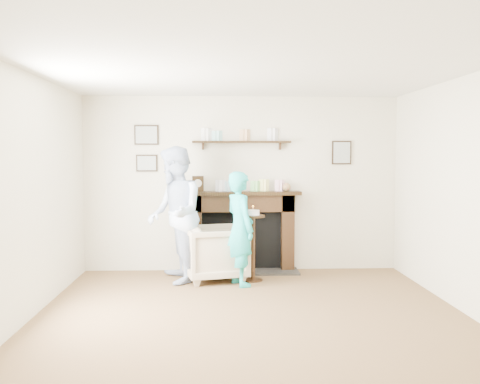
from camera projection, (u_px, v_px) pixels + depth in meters
name	position (u px, v px, depth m)	size (l,w,h in m)	color
ground	(253.00, 323.00, 5.29)	(5.00, 5.00, 0.00)	brown
room_shell	(249.00, 159.00, 5.87)	(4.54, 5.02, 2.52)	beige
armchair	(215.00, 280.00, 7.15)	(0.78, 0.80, 0.73)	tan
man	(175.00, 282.00, 7.02)	(0.87, 0.67, 1.78)	silver
woman	(240.00, 285.00, 6.86)	(0.53, 0.35, 1.46)	teal
pedestal_table	(253.00, 234.00, 7.05)	(0.31, 0.31, 1.00)	black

